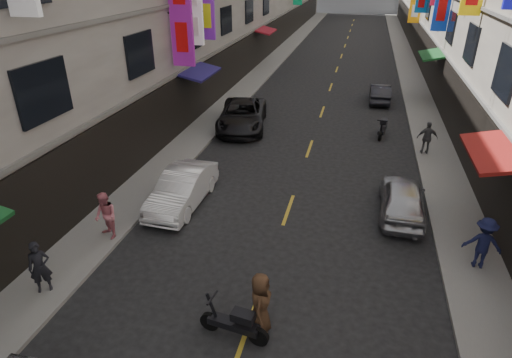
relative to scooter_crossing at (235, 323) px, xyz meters
The scene contains 15 objects.
sidewalk_left 30.82m from the scooter_crossing, 100.81° to the left, with size 2.00×90.00×0.12m, color slate.
sidewalk_right 30.91m from the scooter_crossing, 78.39° to the left, with size 2.00×90.00×0.12m, color slate.
street_awnings 14.54m from the scooter_crossing, 94.16° to the left, with size 13.99×35.20×0.41m.
lane_markings 27.28m from the scooter_crossing, 89.54° to the left, with size 0.12×80.20×0.01m.
scooter_crossing is the anchor object (origin of this frame).
scooter_far_right 15.31m from the scooter_crossing, 76.05° to the left, with size 0.59×1.80×1.14m.
car_left_mid 6.81m from the scooter_crossing, 123.03° to the left, with size 1.43×4.09×1.35m, color white.
car_left_far 14.85m from the scooter_crossing, 104.75° to the left, with size 2.43×5.28×1.47m, color black.
car_right_mid 8.14m from the scooter_crossing, 58.75° to the left, with size 1.54×3.84×1.31m, color #B5B6BA.
car_right_far 21.59m from the scooter_crossing, 80.35° to the left, with size 1.24×3.56×1.17m, color #23232A.
pedestrian_lnear 5.55m from the scooter_crossing, behind, with size 0.56×0.51×1.54m, color black.
pedestrian_lfar 5.98m from the scooter_crossing, 150.28° to the left, with size 0.78×0.54×1.61m, color #D5717E.
pedestrian_rnear 7.59m from the scooter_crossing, 34.07° to the left, with size 1.05×0.54×1.63m, color #15193C.
pedestrian_rfar 13.94m from the scooter_crossing, 66.21° to the left, with size 0.91×0.52×1.56m, color #575759.
pedestrian_crossing 0.78m from the scooter_crossing, 34.33° to the left, with size 0.83×0.57×1.70m, color #432B1B.
Camera 1 is at (2.09, 4.48, 8.20)m, focal length 30.00 mm.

